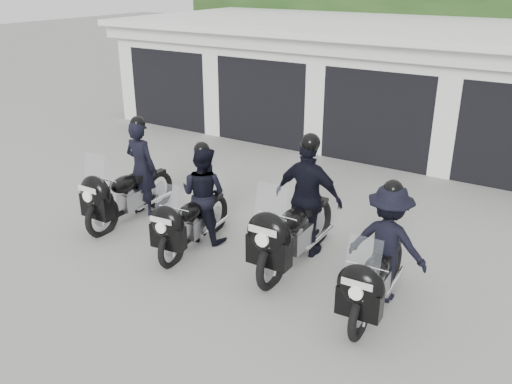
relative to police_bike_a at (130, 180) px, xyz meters
The scene contains 7 objects.
ground 2.74m from the police_bike_a, ahead, with size 80.00×80.00×0.00m, color gray.
garage_block 8.27m from the police_bike_a, 71.44° to the left, with size 16.40×6.80×2.96m.
background_vegetation 13.18m from the police_bike_a, 76.71° to the left, with size 20.00×3.90×5.80m.
police_bike_a is the anchor object (origin of this frame).
police_bike_b 1.64m from the police_bike_a, ahead, with size 0.86×2.04×1.78m.
police_bike_c 3.33m from the police_bike_a, ahead, with size 1.14×2.38×2.07m.
police_bike_d 4.81m from the police_bike_a, ahead, with size 1.11×2.08×1.81m.
Camera 1 is at (4.14, -6.22, 4.25)m, focal length 38.00 mm.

